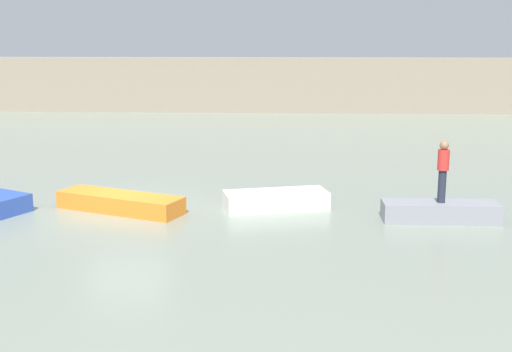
# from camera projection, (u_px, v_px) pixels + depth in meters

# --- Properties ---
(ground_plane) EXTENTS (120.00, 120.00, 0.00)m
(ground_plane) POSITION_uv_depth(u_px,v_px,m) (125.00, 209.00, 19.82)
(ground_plane) COLOR gray
(embankment_wall) EXTENTS (80.00, 1.20, 3.67)m
(embankment_wall) POSITION_uv_depth(u_px,v_px,m) (217.00, 85.00, 44.69)
(embankment_wall) COLOR gray
(embankment_wall) RESTS_ON ground_plane
(rowboat_orange) EXTENTS (4.04, 2.48, 0.51)m
(rowboat_orange) POSITION_uv_depth(u_px,v_px,m) (120.00, 202.00, 19.54)
(rowboat_orange) COLOR orange
(rowboat_orange) RESTS_ON ground_plane
(rowboat_white) EXTENTS (3.27, 1.91, 0.53)m
(rowboat_white) POSITION_uv_depth(u_px,v_px,m) (276.00, 200.00, 19.80)
(rowboat_white) COLOR white
(rowboat_white) RESTS_ON ground_plane
(rowboat_grey) EXTENTS (3.23, 0.95, 0.54)m
(rowboat_grey) POSITION_uv_depth(u_px,v_px,m) (440.00, 212.00, 18.48)
(rowboat_grey) COLOR gray
(rowboat_grey) RESTS_ON ground_plane
(person_red_shirt) EXTENTS (0.32, 0.32, 1.75)m
(person_red_shirt) POSITION_uv_depth(u_px,v_px,m) (443.00, 168.00, 18.22)
(person_red_shirt) COLOR #232838
(person_red_shirt) RESTS_ON rowboat_grey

